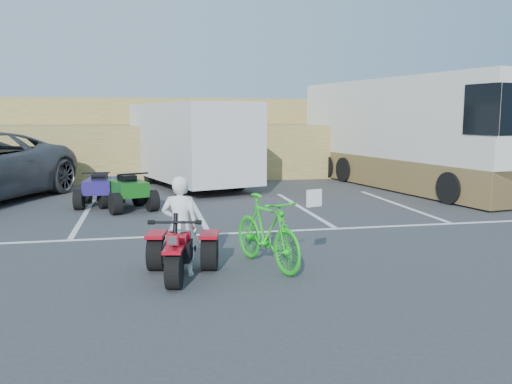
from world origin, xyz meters
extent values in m
plane|color=#363638|center=(0.00, 0.00, 0.00)|extent=(100.00, 100.00, 0.00)
cube|color=white|center=(-2.70, 5.00, 0.00)|extent=(0.12, 5.00, 0.01)
cube|color=white|center=(0.00, 5.00, 0.00)|extent=(0.12, 5.00, 0.01)
cube|color=white|center=(2.70, 5.00, 0.00)|extent=(0.12, 5.00, 0.01)
cube|color=white|center=(5.40, 5.00, 0.00)|extent=(0.12, 5.00, 0.01)
cube|color=white|center=(8.10, 5.00, 0.00)|extent=(0.12, 5.00, 0.01)
cube|color=white|center=(0.00, 2.40, 0.00)|extent=(28.00, 0.12, 0.01)
cube|color=olive|center=(0.00, 14.00, 1.00)|extent=(40.00, 6.00, 2.00)
cube|color=olive|center=(0.00, 17.50, 2.00)|extent=(40.00, 4.00, 2.20)
imported|color=white|center=(-0.74, -0.30, 0.75)|extent=(0.61, 0.46, 1.51)
imported|color=#14BF19|center=(0.62, -0.12, 0.57)|extent=(1.10, 1.97, 1.14)
cube|color=silver|center=(0.26, 9.75, 1.53)|extent=(4.04, 6.37, 2.47)
cylinder|color=black|center=(0.26, 9.75, 0.35)|extent=(2.28, 1.31, 0.69)
cube|color=silver|center=(7.32, 8.37, 1.80)|extent=(4.22, 9.99, 3.49)
cube|color=brown|center=(7.32, 8.37, 0.53)|extent=(4.27, 10.00, 0.97)
camera|label=1|loc=(-1.21, -8.27, 2.40)|focal=38.00mm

